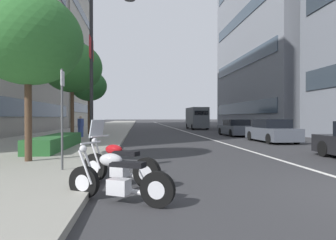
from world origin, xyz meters
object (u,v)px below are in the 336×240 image
Objects in this scene: delivery_van_ahead at (197,118)px; motorcycle_mid_row at (118,180)px; motorcycle_far_end_row at (118,165)px; car_mid_block_traffic at (272,131)px; street_tree_by_lamp_post at (72,67)px; car_following_behind at (235,128)px; street_lamp_with_banners at (98,53)px; pedestrian_on_plaza at (81,126)px; street_tree_near_plaza_corner at (28,39)px; street_tree_mid_sidewalk at (89,86)px; parking_sign_by_curb at (62,110)px.

motorcycle_mid_row is at bearing 164.93° from delivery_van_ahead.
delivery_van_ahead is at bearing -70.27° from motorcycle_far_end_row.
car_mid_block_traffic is 0.69× the size of street_tree_by_lamp_post.
motorcycle_far_end_row is 18.80m from car_following_behind.
street_lamp_with_banners is at bearing -53.50° from motorcycle_mid_row.
street_tree_by_lamp_post is at bearing -133.41° from pedestrian_on_plaza.
pedestrian_on_plaza is (15.79, 3.72, 0.49)m from motorcycle_mid_row.
street_tree_mid_sidewalk is (15.09, 0.60, 0.13)m from street_tree_near_plaza_corner.
street_tree_by_lamp_post is (8.82, 0.59, 0.62)m from street_tree_near_plaza_corner.
street_tree_by_lamp_post is (3.37, 2.05, -0.18)m from street_lamp_with_banners.
car_mid_block_traffic is 0.80× the size of delivery_van_ahead.
street_tree_by_lamp_post reaches higher than street_tree_near_plaza_corner.
car_mid_block_traffic is 0.54× the size of street_lamp_with_banners.
car_following_behind is 18.59m from parking_sign_by_curb.
pedestrian_on_plaza is at bearing -41.07° from motorcycle_far_end_row.
car_mid_block_traffic is at bearing -57.26° from street_tree_near_plaza_corner.
street_tree_by_lamp_post is (1.20, 12.43, 4.00)m from car_mid_block_traffic.
street_tree_by_lamp_post reaches higher than car_mid_block_traffic.
car_following_behind is at bearing -67.72° from street_tree_by_lamp_post.
pedestrian_on_plaza is at bearing -179.75° from street_tree_mid_sidewalk.
car_following_behind is (16.71, -8.62, 0.19)m from motorcycle_far_end_row.
street_tree_by_lamp_post reaches higher than pedestrian_on_plaza.
street_tree_mid_sidewalk is (1.26, 12.26, 3.53)m from car_following_behind.
parking_sign_by_curb is at bearing -2.75° from motorcycle_far_end_row.
pedestrian_on_plaza is at bearing 0.04° from street_tree_by_lamp_post.
delivery_van_ahead is at bearing -32.14° from street_tree_by_lamp_post.
delivery_van_ahead is at bearing -22.11° from street_tree_near_plaza_corner.
parking_sign_by_curb is 13.33m from pedestrian_on_plaza.
pedestrian_on_plaza is (-16.11, 11.79, -0.59)m from delivery_van_ahead.
motorcycle_mid_row is 16.23m from pedestrian_on_plaza.
street_lamp_with_banners is at bearing 0.15° from parking_sign_by_curb.
street_tree_near_plaza_corner reaches higher than street_tree_mid_sidewalk.
street_tree_mid_sidewalk is (7.48, 12.45, 3.51)m from car_mid_block_traffic.
parking_sign_by_curb is 0.51× the size of street_tree_mid_sidewalk.
parking_sign_by_curb is 0.35× the size of street_lamp_with_banners.
street_lamp_with_banners is 7.48m from pedestrian_on_plaza.
delivery_van_ahead is at bearing -18.38° from parking_sign_by_curb.
delivery_van_ahead is at bearing -43.41° from street_tree_mid_sidewalk.
parking_sign_by_curb is (2.65, 1.65, 1.35)m from motorcycle_mid_row.
parking_sign_by_curb is 1.78× the size of pedestrian_on_plaza.
parking_sign_by_curb reaches higher than pedestrian_on_plaza.
street_tree_mid_sidewalk is (9.65, 2.06, -0.67)m from street_lamp_with_banners.
street_tree_by_lamp_post reaches higher than motorcycle_mid_row.
street_tree_mid_sidewalk is at bearing 2.29° from street_tree_near_plaza_corner.
street_tree_near_plaza_corner is 11.90m from pedestrian_on_plaza.
car_mid_block_traffic is at bearing -95.52° from street_tree_by_lamp_post.
street_tree_by_lamp_post is (-18.75, 11.78, 3.17)m from delivery_van_ahead.
street_lamp_with_banners is at bearing -44.52° from motorcycle_far_end_row.
car_mid_block_traffic is 14.48m from street_tree_near_plaza_corner.
street_lamp_with_banners is at bearing -15.03° from street_tree_near_plaza_corner.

